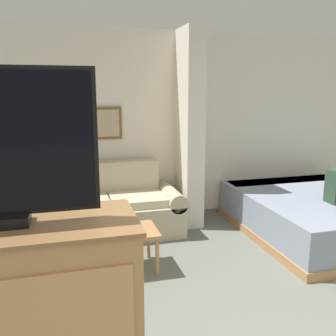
# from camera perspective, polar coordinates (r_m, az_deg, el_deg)

# --- Properties ---
(wall_back) EXTENTS (7.62, 0.16, 2.60)m
(wall_back) POSITION_cam_1_polar(r_m,az_deg,el_deg) (5.30, -0.31, 6.16)
(wall_back) COLOR silver
(wall_back) RESTS_ON ground_plane
(wall_partition_pillar) EXTENTS (0.24, 0.58, 2.60)m
(wall_partition_pillar) POSITION_cam_1_polar(r_m,az_deg,el_deg) (5.03, 3.31, 5.90)
(wall_partition_pillar) COLOR silver
(wall_partition_pillar) RESTS_ON ground_plane
(couch) EXTENTS (1.84, 0.84, 0.89)m
(couch) POSITION_cam_1_polar(r_m,az_deg,el_deg) (4.88, -8.95, -6.29)
(couch) COLOR #B7AD8E
(couch) RESTS_ON ground_plane
(coffee_table) EXTENTS (0.71, 0.49, 0.43)m
(coffee_table) POSITION_cam_1_polar(r_m,az_deg,el_deg) (3.87, -6.99, -10.20)
(coffee_table) COLOR #B27F4C
(coffee_table) RESTS_ON ground_plane
(side_table) EXTENTS (0.42, 0.42, 0.56)m
(side_table) POSITION_cam_1_polar(r_m,az_deg,el_deg) (4.84, -21.75, -5.43)
(side_table) COLOR #B27F4C
(side_table) RESTS_ON ground_plane
(table_lamp) EXTENTS (0.36, 0.36, 0.39)m
(table_lamp) POSITION_cam_1_polar(r_m,az_deg,el_deg) (4.74, -22.10, -1.04)
(table_lamp) COLOR tan
(table_lamp) RESTS_ON side_table
(bed) EXTENTS (1.84, 2.17, 0.51)m
(bed) POSITION_cam_1_polar(r_m,az_deg,el_deg) (5.21, 21.79, -6.48)
(bed) COLOR #B27F4C
(bed) RESTS_ON ground_plane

